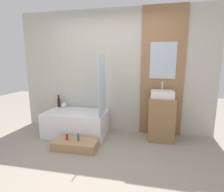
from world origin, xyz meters
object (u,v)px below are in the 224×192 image
(wooden_step_bench, at_px, (75,145))
(vase_tall_dark, at_px, (59,102))
(bottle_soap_secondary, at_px, (78,138))
(sink, at_px, (162,94))
(vase_round_light, at_px, (64,105))
(bottle_soap_primary, at_px, (67,137))
(bathtub, at_px, (76,123))

(wooden_step_bench, distance_m, vase_tall_dark, 1.32)
(wooden_step_bench, height_order, bottle_soap_secondary, bottle_soap_secondary)
(sink, height_order, bottle_soap_secondary, sink)
(sink, distance_m, vase_round_light, 2.18)
(sink, bearing_deg, wooden_step_bench, -153.63)
(vase_tall_dark, distance_m, bottle_soap_primary, 1.18)
(vase_round_light, xyz_separation_m, bottle_soap_primary, (0.49, -0.89, -0.35))
(bathtub, xyz_separation_m, sink, (1.73, 0.12, 0.66))
(wooden_step_bench, relative_size, bottle_soap_primary, 7.33)
(sink, distance_m, vase_tall_dark, 2.30)
(sink, distance_m, bottle_soap_primary, 1.94)
(vase_round_light, distance_m, bottle_soap_secondary, 1.19)
(bottle_soap_primary, bearing_deg, bottle_soap_secondary, 0.00)
(sink, relative_size, bottle_soap_secondary, 3.16)
(bathtub, relative_size, bottle_soap_secondary, 9.33)
(bottle_soap_secondary, bearing_deg, sink, 27.29)
(sink, bearing_deg, vase_round_light, 175.90)
(sink, relative_size, vase_tall_dark, 1.52)
(sink, relative_size, bottle_soap_primary, 3.99)
(bottle_soap_secondary, bearing_deg, vase_round_light, 128.43)
(sink, xyz_separation_m, bottle_soap_secondary, (-1.43, -0.74, -0.70))
(bottle_soap_primary, height_order, bottle_soap_secondary, bottle_soap_secondary)
(bathtub, height_order, bottle_soap_primary, bathtub)
(bathtub, distance_m, sink, 1.85)
(bathtub, relative_size, vase_round_light, 11.36)
(wooden_step_bench, distance_m, bottle_soap_primary, 0.20)
(wooden_step_bench, distance_m, bottle_soap_secondary, 0.15)
(sink, height_order, vase_round_light, sink)
(bathtub, height_order, sink, sink)
(bathtub, relative_size, bottle_soap_primary, 11.80)
(vase_round_light, bearing_deg, wooden_step_bench, -53.95)
(bathtub, relative_size, wooden_step_bench, 1.61)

